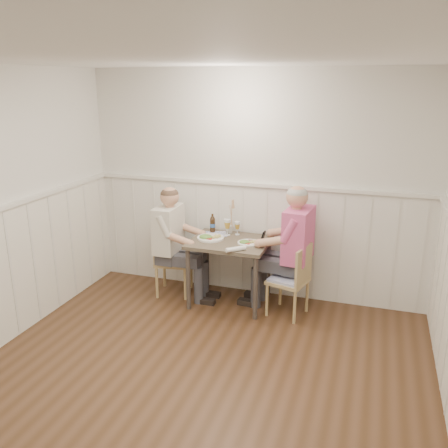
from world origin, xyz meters
name	(u,v)px	position (x,y,z in m)	size (l,w,h in m)	color
ground_plane	(181,403)	(0.00, 0.00, 0.00)	(4.50, 4.50, 0.00)	#462C18
room_shell	(175,220)	(0.00, 0.00, 1.52)	(4.04, 4.54, 2.60)	silver
wainscot	(210,289)	(0.00, 0.69, 0.69)	(4.00, 4.49, 1.34)	white
dining_table	(230,249)	(-0.18, 1.84, 0.64)	(0.86, 0.70, 0.75)	brown
chair_right	(292,278)	(0.55, 1.75, 0.44)	(0.46, 0.46, 0.80)	tan
chair_left	(169,257)	(-0.93, 1.87, 0.45)	(0.46, 0.46, 0.83)	tan
man_in_pink	(293,259)	(0.53, 1.88, 0.60)	(0.69, 0.48, 1.44)	#3F3F47
diner_cream	(172,251)	(-0.87, 1.81, 0.56)	(0.61, 0.43, 1.34)	#3F3F47
plate_man	(248,242)	(0.04, 1.80, 0.77)	(0.24, 0.24, 0.06)	white
plate_diner	(209,237)	(-0.42, 1.82, 0.77)	(0.30, 0.30, 0.08)	white
beer_glass_a	(237,226)	(-0.16, 2.07, 0.85)	(0.06, 0.06, 0.16)	silver
beer_glass_b	(227,225)	(-0.26, 2.01, 0.88)	(0.08, 0.08, 0.19)	silver
beer_bottle	(213,224)	(-0.46, 2.07, 0.85)	(0.06, 0.06, 0.22)	#322011
rolled_napkin	(236,249)	(-0.01, 1.53, 0.77)	(0.20, 0.18, 0.05)	white
grass_vase	(230,217)	(-0.25, 2.11, 0.94)	(0.05, 0.05, 0.43)	silver
gingham_mat	(215,234)	(-0.40, 2.01, 0.75)	(0.31, 0.28, 0.01)	#515A9F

